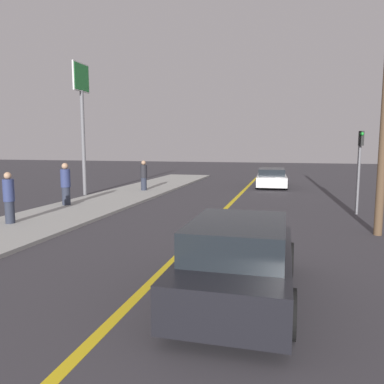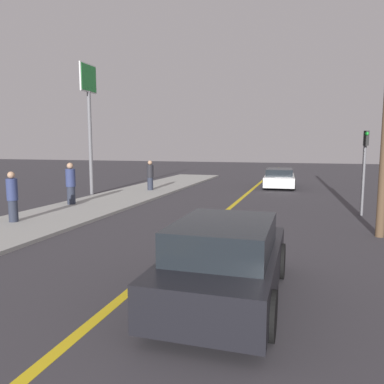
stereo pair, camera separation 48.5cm
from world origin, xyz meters
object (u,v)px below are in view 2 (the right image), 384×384
object	(u,v)px
car_ahead_center	(279,178)
pedestrian_by_sign	(150,175)
car_near_right_lane	(225,261)
traffic_light	(364,163)
roadside_sign	(89,101)
pedestrian_far_standing	(71,184)
pedestrian_mid_group	(12,197)

from	to	relation	value
car_ahead_center	pedestrian_by_sign	distance (m)	8.39
car_near_right_lane	pedestrian_by_sign	size ratio (longest dim) A/B	2.41
traffic_light	roadside_sign	size ratio (longest dim) A/B	0.46
pedestrian_by_sign	traffic_light	size ratio (longest dim) A/B	0.53
car_near_right_lane	roadside_sign	distance (m)	15.96
car_near_right_lane	roadside_sign	world-z (taller)	roadside_sign
car_near_right_lane	pedestrian_far_standing	distance (m)	11.58
car_near_right_lane	pedestrian_far_standing	world-z (taller)	pedestrian_far_standing
pedestrian_far_standing	traffic_light	distance (m)	12.07
car_near_right_lane	car_ahead_center	size ratio (longest dim) A/B	0.85
pedestrian_far_standing	roadside_sign	size ratio (longest dim) A/B	0.26
pedestrian_far_standing	traffic_light	world-z (taller)	traffic_light
car_near_right_lane	pedestrian_far_standing	xyz separation A→B (m)	(-8.53, 7.82, 0.33)
car_ahead_center	car_near_right_lane	bearing A→B (deg)	-91.92
car_ahead_center	pedestrian_far_standing	bearing A→B (deg)	-131.10
car_ahead_center	traffic_light	xyz separation A→B (m)	(3.69, -9.06, 1.44)
car_near_right_lane	pedestrian_by_sign	xyz separation A→B (m)	(-7.24, 13.62, 0.27)
car_near_right_lane	car_ahead_center	distance (m)	18.27
pedestrian_by_sign	traffic_light	world-z (taller)	traffic_light
traffic_light	car_near_right_lane	bearing A→B (deg)	-110.39
pedestrian_by_sign	traffic_light	xyz separation A→B (m)	(10.67, -4.41, 1.07)
traffic_light	roadside_sign	distance (m)	13.90
car_ahead_center	roadside_sign	world-z (taller)	roadside_sign
car_near_right_lane	roadside_sign	bearing A→B (deg)	129.86
car_ahead_center	traffic_light	bearing A→B (deg)	-70.61
pedestrian_far_standing	traffic_light	bearing A→B (deg)	6.61
pedestrian_by_sign	roadside_sign	xyz separation A→B (m)	(-2.68, -1.89, 4.05)
pedestrian_mid_group	pedestrian_far_standing	distance (m)	3.88
pedestrian_mid_group	traffic_light	bearing A→B (deg)	24.42
roadside_sign	pedestrian_far_standing	bearing A→B (deg)	-70.41
roadside_sign	pedestrian_by_sign	bearing A→B (deg)	35.19
car_near_right_lane	car_ahead_center	xyz separation A→B (m)	(-0.26, 18.27, -0.10)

